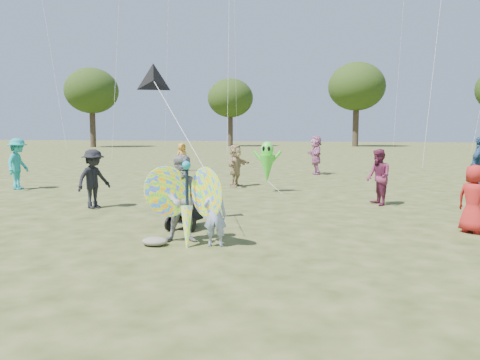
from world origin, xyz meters
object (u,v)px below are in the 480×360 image
crowd_a (474,199)px  crowd_b (94,179)px  crowd_d (236,165)px  crowd_g (182,157)px  crowd_j (316,155)px  alien_kite (267,164)px  child_girl (215,215)px  jogging_stroller (187,200)px  crowd_c (480,165)px  adult_man (185,199)px  crowd_e (378,177)px  crowd_i (18,164)px  butterfly_kite (187,203)px

crowd_a → crowd_b: bearing=35.6°
crowd_b → crowd_d: size_ratio=1.00×
crowd_d → crowd_g: (-4.40, 5.85, -0.08)m
crowd_j → alien_kite: (-1.07, -7.02, 0.04)m
crowd_a → crowd_g: bearing=-7.1°
child_girl → alien_kite: (-0.47, 7.66, 0.39)m
crowd_d → jogging_stroller: size_ratio=1.44×
crowd_j → alien_kite: bearing=-24.1°
crowd_c → crowd_b: bearing=-22.5°
crowd_b → crowd_g: crowd_b is taller
adult_man → crowd_g: 15.66m
crowd_a → crowd_b: 9.32m
crowd_a → crowd_c: (1.60, 6.37, 0.25)m
crowd_a → jogging_stroller: crowd_a is taller
crowd_a → crowd_e: 3.71m
crowd_i → alien_kite: 8.89m
child_girl → crowd_d: (-1.91, 8.95, 0.22)m
crowd_a → child_girl: bearing=67.1°
jogging_stroller → butterfly_kite: bearing=-54.7°
crowd_j → crowd_i: bearing=-64.8°
crowd_b → crowd_g: 11.69m
adult_man → jogging_stroller: size_ratio=1.49×
crowd_j → jogging_stroller: 13.36m
crowd_i → butterfly_kite: (8.72, -6.27, -0.13)m
crowd_b → butterfly_kite: crowd_b is taller
crowd_d → butterfly_kite: 9.10m
crowd_d → crowd_e: 6.00m
crowd_g → crowd_j: size_ratio=0.78×
crowd_b → jogging_stroller: crowd_b is taller
crowd_e → crowd_j: bearing=174.2°
crowd_a → crowd_c: 6.57m
crowd_e → crowd_d: bearing=-144.7°
adult_man → crowd_j: (1.25, 14.48, 0.10)m
crowd_e → butterfly_kite: butterfly_kite is taller
crowd_a → jogging_stroller: 5.99m
crowd_b → crowd_g: bearing=29.3°
child_girl → crowd_b: crowd_b is taller
crowd_a → crowd_i: bearing=25.7°
crowd_b → butterfly_kite: size_ratio=0.91×
crowd_i → crowd_c: bearing=-92.2°
alien_kite → crowd_b: bearing=-132.0°
adult_man → crowd_e: (3.75, 5.44, -0.03)m
crowd_g → crowd_j: 6.91m
crowd_j → butterfly_kite: crowd_j is taller
child_girl → crowd_j: bearing=-100.2°
child_girl → crowd_e: 6.44m
adult_man → crowd_a: size_ratio=1.17×
crowd_b → crowd_j: (5.03, 11.42, 0.13)m
crowd_i → crowd_e: bearing=-104.0°
crowd_g → butterfly_kite: bearing=-127.4°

